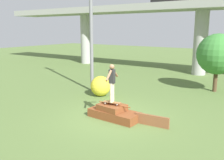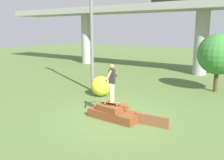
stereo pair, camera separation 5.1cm
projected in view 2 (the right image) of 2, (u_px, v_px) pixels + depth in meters
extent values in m
plane|color=#567038|center=(114.00, 118.00, 10.57)|extent=(80.00, 80.00, 0.00)
cube|color=brown|center=(114.00, 114.00, 10.54)|extent=(2.22, 1.03, 0.35)
cube|color=brown|center=(112.00, 107.00, 10.54)|extent=(1.20, 0.98, 0.26)
cylinder|color=brown|center=(114.00, 104.00, 10.45)|extent=(1.56, 0.04, 0.04)
cube|color=brown|center=(152.00, 121.00, 9.73)|extent=(1.39, 0.20, 0.43)
cube|color=brown|center=(112.00, 102.00, 10.42)|extent=(0.80, 0.37, 0.01)
cylinder|color=silver|center=(119.00, 103.00, 10.41)|extent=(0.06, 0.04, 0.05)
cylinder|color=silver|center=(117.00, 105.00, 10.24)|extent=(0.06, 0.04, 0.05)
cylinder|color=silver|center=(107.00, 102.00, 10.62)|extent=(0.06, 0.04, 0.05)
cylinder|color=silver|center=(105.00, 103.00, 10.45)|extent=(0.06, 0.04, 0.05)
cylinder|color=#C6B78E|center=(113.00, 92.00, 10.42)|extent=(0.12, 0.12, 0.80)
cylinder|color=#C6B78E|center=(111.00, 93.00, 10.26)|extent=(0.12, 0.12, 0.80)
cube|color=black|center=(112.00, 76.00, 10.20)|extent=(0.26, 0.25, 0.58)
sphere|color=brown|center=(112.00, 67.00, 10.12)|extent=(0.20, 0.20, 0.20)
cylinder|color=brown|center=(115.00, 73.00, 10.48)|extent=(0.18, 0.51, 0.41)
cylinder|color=brown|center=(109.00, 76.00, 9.89)|extent=(0.18, 0.51, 0.41)
cube|color=#9E9E99|center=(204.00, 5.00, 19.53)|extent=(44.00, 3.37, 0.60)
cylinder|color=#9E9E99|center=(87.00, 39.00, 26.86)|extent=(1.10, 1.10, 5.22)
cylinder|color=#9E9E99|center=(201.00, 43.00, 20.12)|extent=(1.10, 1.10, 5.22)
cylinder|color=slate|center=(92.00, 20.00, 14.43)|extent=(0.20, 0.20, 8.45)
cylinder|color=#4C3823|center=(216.00, 81.00, 14.96)|extent=(0.24, 0.24, 1.25)
sphere|color=#387A33|center=(218.00, 54.00, 14.62)|extent=(2.41, 2.41, 2.41)
sphere|color=gold|center=(101.00, 86.00, 14.00)|extent=(1.14, 1.14, 1.14)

